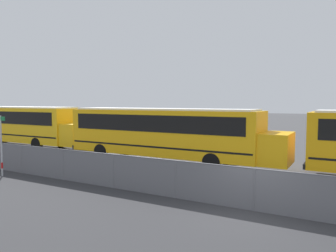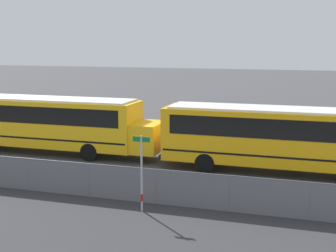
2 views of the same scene
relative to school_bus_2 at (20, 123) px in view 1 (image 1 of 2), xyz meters
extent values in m
plane|color=#424244|center=(21.52, -6.79, -1.98)|extent=(200.00, 200.00, 0.00)
cube|color=#9EA0A5|center=(21.52, -6.79, -1.25)|extent=(127.72, 0.03, 1.47)
cube|color=slate|center=(21.52, -6.80, -1.25)|extent=(127.72, 0.01, 1.47)
cylinder|color=slate|center=(21.52, -6.79, -0.51)|extent=(127.72, 0.05, 0.05)
cylinder|color=slate|center=(9.36, -6.79, -1.25)|extent=(0.07, 0.07, 1.47)
cylinder|color=slate|center=(12.40, -6.79, -1.25)|extent=(0.07, 0.07, 1.47)
cylinder|color=slate|center=(15.44, -6.79, -1.25)|extent=(0.07, 0.07, 1.47)
cylinder|color=slate|center=(18.48, -6.79, -1.25)|extent=(0.07, 0.07, 1.47)
cylinder|color=slate|center=(21.52, -6.79, -1.25)|extent=(0.07, 0.07, 1.47)
cube|color=yellow|center=(-0.30, 0.00, -0.11)|extent=(12.32, 2.60, 2.72)
cube|color=black|center=(-0.30, 0.00, 0.49)|extent=(11.34, 2.64, 0.98)
cube|color=black|center=(-0.30, 0.00, -0.87)|extent=(12.08, 2.63, 0.10)
cube|color=yellow|center=(6.60, 0.00, -0.65)|extent=(1.48, 2.39, 1.63)
cube|color=silver|center=(-0.30, 0.00, 1.30)|extent=(11.71, 2.34, 0.10)
cylinder|color=black|center=(3.52, 1.18, -1.47)|extent=(1.02, 0.28, 1.02)
cylinder|color=black|center=(3.52, -1.18, -1.47)|extent=(1.02, 0.28, 1.02)
cylinder|color=black|center=(-4.12, 1.18, -1.47)|extent=(1.02, 0.28, 1.02)
cube|color=#EDA80F|center=(14.07, -0.44, -0.11)|extent=(12.32, 2.60, 2.72)
cube|color=black|center=(14.07, -0.44, 0.49)|extent=(11.34, 2.64, 0.98)
cube|color=black|center=(14.07, -0.44, -0.87)|extent=(12.08, 2.63, 0.10)
cube|color=#EDA80F|center=(20.97, -0.44, -0.65)|extent=(1.48, 2.39, 1.63)
cube|color=black|center=(7.86, -0.44, -1.32)|extent=(0.12, 2.60, 0.24)
cube|color=silver|center=(14.07, -0.44, 1.30)|extent=(11.71, 2.34, 0.10)
cylinder|color=black|center=(17.89, 0.74, -1.47)|extent=(1.02, 0.28, 1.02)
cylinder|color=black|center=(17.89, -1.62, -1.47)|extent=(1.02, 0.28, 1.02)
cylinder|color=black|center=(10.25, 0.74, -1.47)|extent=(1.02, 0.28, 1.02)
cylinder|color=black|center=(10.25, -1.62, -1.47)|extent=(1.02, 0.28, 1.02)
cube|color=black|center=(22.44, -0.05, -1.32)|extent=(0.12, 2.60, 0.24)
cylinder|color=#B7B7BC|center=(9.11, -7.74, -0.46)|extent=(0.08, 0.08, 3.05)
cylinder|color=red|center=(9.11, -7.74, -1.43)|extent=(0.09, 0.09, 0.30)
cube|color=#147238|center=(9.11, -7.74, 0.92)|extent=(0.70, 0.02, 0.20)
camera|label=1|loc=(24.34, -17.76, 1.74)|focal=35.00mm
camera|label=2|loc=(15.33, -24.26, 4.60)|focal=50.00mm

